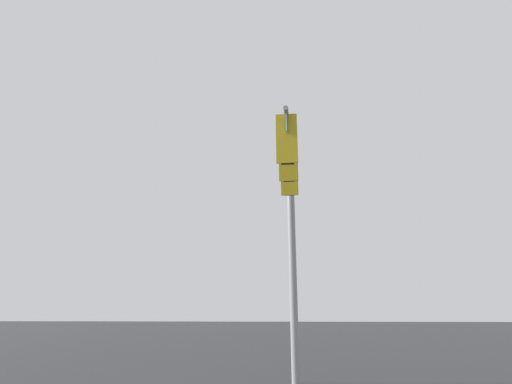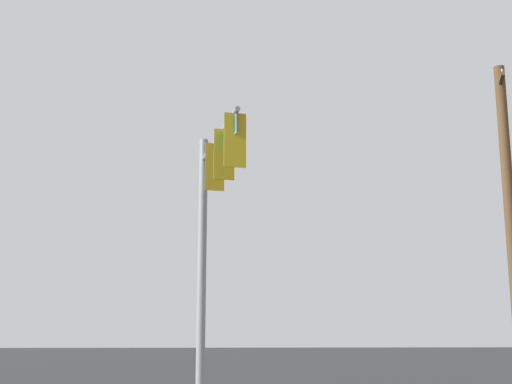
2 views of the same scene
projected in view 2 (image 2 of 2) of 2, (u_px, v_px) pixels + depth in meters
signal_pole_near at (213, 206)px, 19.01m from camera, size 4.93×0.68×7.39m
utility_pole at (510, 219)px, 22.71m from camera, size 1.87×0.91×10.53m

